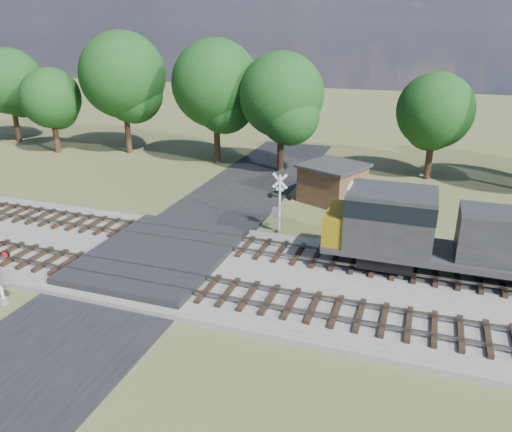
% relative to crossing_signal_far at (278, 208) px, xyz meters
% --- Properties ---
extents(ground, '(160.00, 160.00, 0.00)m').
position_rel_crossing_signal_far_xyz_m(ground, '(-4.87, -6.32, -1.58)').
color(ground, '#47532C').
rests_on(ground, ground).
extents(ballast_bed, '(140.00, 10.00, 0.30)m').
position_rel_crossing_signal_far_xyz_m(ballast_bed, '(5.13, -5.82, -1.43)').
color(ballast_bed, gray).
rests_on(ballast_bed, ground).
extents(road, '(7.00, 60.00, 0.08)m').
position_rel_crossing_signal_far_xyz_m(road, '(-4.87, -6.32, -1.54)').
color(road, black).
rests_on(road, ground).
extents(crossing_panel, '(7.00, 9.00, 0.62)m').
position_rel_crossing_signal_far_xyz_m(crossing_panel, '(-4.87, -5.82, -1.26)').
color(crossing_panel, '#262628').
rests_on(crossing_panel, ground).
extents(track_near, '(140.00, 2.60, 0.33)m').
position_rel_crossing_signal_far_xyz_m(track_near, '(-1.75, -8.32, -1.16)').
color(track_near, black).
rests_on(track_near, ballast_bed).
extents(track_far, '(140.00, 2.60, 0.33)m').
position_rel_crossing_signal_far_xyz_m(track_far, '(-1.75, -3.32, -1.16)').
color(track_far, black).
rests_on(track_far, ballast_bed).
extents(crossing_signal_far, '(1.53, 0.33, 3.79)m').
position_rel_crossing_signal_far_xyz_m(crossing_signal_far, '(0.00, 0.00, 0.00)').
color(crossing_signal_far, silver).
rests_on(crossing_signal_far, ground).
extents(equipment_shed, '(5.27, 5.27, 2.72)m').
position_rel_crossing_signal_far_xyz_m(equipment_shed, '(1.95, 6.89, -0.20)').
color(equipment_shed, '#49301F').
rests_on(equipment_shed, ground).
extents(treeline, '(80.56, 10.13, 11.48)m').
position_rel_crossing_signal_far_xyz_m(treeline, '(1.34, 14.42, 4.93)').
color(treeline, black).
rests_on(treeline, ground).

